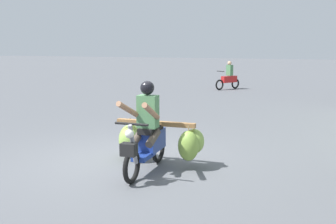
{
  "coord_description": "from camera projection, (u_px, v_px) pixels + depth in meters",
  "views": [
    {
      "loc": [
        3.5,
        -6.32,
        2.17
      ],
      "look_at": [
        0.68,
        0.6,
        0.9
      ],
      "focal_mm": 42.01,
      "sensor_mm": 36.0,
      "label": 1
    }
  ],
  "objects": [
    {
      "name": "motorbike_distant_ahead_left",
      "position": [
        229.0,
        78.0,
        19.59
      ],
      "size": [
        0.94,
        1.42,
        1.4
      ],
      "color": "black",
      "rests_on": "ground"
    },
    {
      "name": "ground_plane",
      "position": [
        123.0,
        161.0,
        7.44
      ],
      "size": [
        120.0,
        120.0,
        0.0
      ],
      "primitive_type": "plane",
      "color": "#56595E"
    },
    {
      "name": "motorbike_main_loaded",
      "position": [
        150.0,
        138.0,
        7.07
      ],
      "size": [
        1.8,
        1.84,
        1.58
      ],
      "color": "black",
      "rests_on": "ground"
    }
  ]
}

